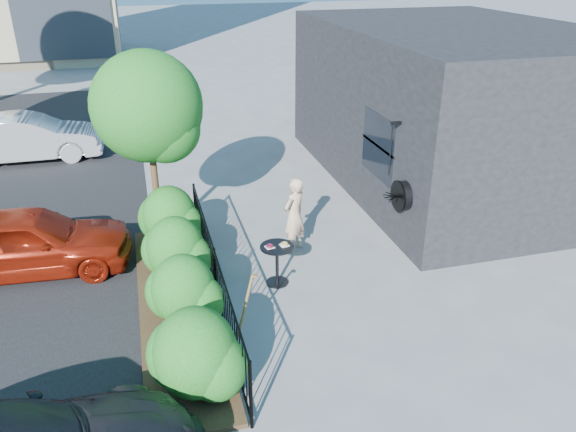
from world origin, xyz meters
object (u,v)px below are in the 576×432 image
object	(u,v)px
woman	(294,215)
shovel	(243,314)
patio_tree	(151,114)
car_silver	(29,138)
cafe_table	(277,258)
car_red	(27,241)

from	to	relation	value
woman	shovel	xyz separation A→B (m)	(-1.60, -2.74, -0.24)
patio_tree	shovel	world-z (taller)	patio_tree
woman	car_silver	bearing A→B (deg)	-87.17
woman	car_silver	distance (m)	9.54
cafe_table	car_red	size ratio (longest dim) A/B	0.22
cafe_table	car_red	xyz separation A→B (m)	(-4.49, 1.68, 0.11)
cafe_table	car_silver	xyz separation A→B (m)	(-5.36, 8.58, 0.13)
patio_tree	car_red	distance (m)	3.40
patio_tree	cafe_table	distance (m)	3.80
shovel	car_red	xyz separation A→B (m)	(-3.55, 3.26, 0.10)
patio_tree	shovel	size ratio (longest dim) A/B	3.12
woman	shovel	size ratio (longest dim) A/B	1.27
cafe_table	car_silver	size ratio (longest dim) A/B	0.21
car_red	patio_tree	bearing A→B (deg)	-70.08
cafe_table	car_red	world-z (taller)	car_red
patio_tree	car_red	xyz separation A→B (m)	(-2.57, -0.73, -2.11)
woman	cafe_table	bearing A→B (deg)	24.30
patio_tree	car_silver	size ratio (longest dim) A/B	0.96
patio_tree	woman	size ratio (longest dim) A/B	2.46
woman	shovel	world-z (taller)	woman
patio_tree	car_red	size ratio (longest dim) A/B	1.03
patio_tree	car_silver	world-z (taller)	patio_tree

